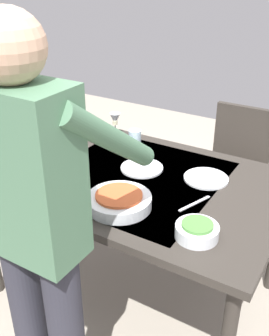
# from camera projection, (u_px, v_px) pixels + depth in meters

# --- Properties ---
(ground_plane) EXTENTS (6.00, 6.00, 0.00)m
(ground_plane) POSITION_uv_depth(u_px,v_px,m) (134.00, 287.00, 2.47)
(ground_plane) COLOR #9E9384
(dining_table) EXTENTS (1.54, 1.02, 0.78)m
(dining_table) POSITION_uv_depth(u_px,v_px,m) (134.00, 189.00, 2.14)
(dining_table) COLOR #332D28
(dining_table) RESTS_ON ground_plane
(chair_near) EXTENTS (0.40, 0.40, 0.91)m
(chair_near) POSITION_uv_depth(u_px,v_px,m) (235.00, 165.00, 2.77)
(chair_near) COLOR black
(chair_near) RESTS_ON ground_plane
(person_server) EXTENTS (0.42, 0.61, 1.69)m
(person_server) POSITION_uv_depth(u_px,v_px,m) (38.00, 226.00, 1.41)
(person_server) COLOR #2D2D38
(person_server) RESTS_ON ground_plane
(wine_bottle) EXTENTS (0.07, 0.07, 0.30)m
(wine_bottle) POSITION_uv_depth(u_px,v_px,m) (77.00, 149.00, 2.15)
(wine_bottle) COLOR black
(wine_bottle) RESTS_ON dining_table
(wine_glass_left) EXTENTS (0.07, 0.07, 0.15)m
(wine_glass_left) POSITION_uv_depth(u_px,v_px,m) (115.00, 120.00, 2.54)
(wine_glass_left) COLOR white
(wine_glass_left) RESTS_ON dining_table
(water_cup_near_left) EXTENTS (0.07, 0.07, 0.10)m
(water_cup_near_left) POSITION_uv_depth(u_px,v_px,m) (49.00, 179.00, 1.98)
(water_cup_near_left) COLOR silver
(water_cup_near_left) RESTS_ON dining_table
(water_cup_near_right) EXTENTS (0.08, 0.08, 0.11)m
(water_cup_near_right) POSITION_uv_depth(u_px,v_px,m) (135.00, 139.00, 2.40)
(water_cup_near_right) COLOR silver
(water_cup_near_right) RESTS_ON dining_table
(serving_bowl_pasta) EXTENTS (0.30, 0.30, 0.07)m
(serving_bowl_pasta) POSITION_uv_depth(u_px,v_px,m) (119.00, 201.00, 1.84)
(serving_bowl_pasta) COLOR silver
(serving_bowl_pasta) RESTS_ON dining_table
(side_bowl_salad) EXTENTS (0.18, 0.18, 0.07)m
(side_bowl_salad) POSITION_uv_depth(u_px,v_px,m) (197.00, 230.00, 1.64)
(side_bowl_salad) COLOR silver
(side_bowl_salad) RESTS_ON dining_table
(dinner_plate_near) EXTENTS (0.23, 0.23, 0.01)m
(dinner_plate_near) POSITION_uv_depth(u_px,v_px,m) (142.00, 168.00, 2.18)
(dinner_plate_near) COLOR silver
(dinner_plate_near) RESTS_ON dining_table
(dinner_plate_far) EXTENTS (0.23, 0.23, 0.01)m
(dinner_plate_far) POSITION_uv_depth(u_px,v_px,m) (206.00, 178.00, 2.08)
(dinner_plate_far) COLOR silver
(dinner_plate_far) RESTS_ON dining_table
(table_knife) EXTENTS (0.08, 0.19, 0.00)m
(table_knife) POSITION_uv_depth(u_px,v_px,m) (195.00, 204.00, 1.87)
(table_knife) COLOR silver
(table_knife) RESTS_ON dining_table
(table_fork) EXTENTS (0.08, 0.17, 0.00)m
(table_fork) POSITION_uv_depth(u_px,v_px,m) (56.00, 159.00, 2.28)
(table_fork) COLOR silver
(table_fork) RESTS_ON dining_table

